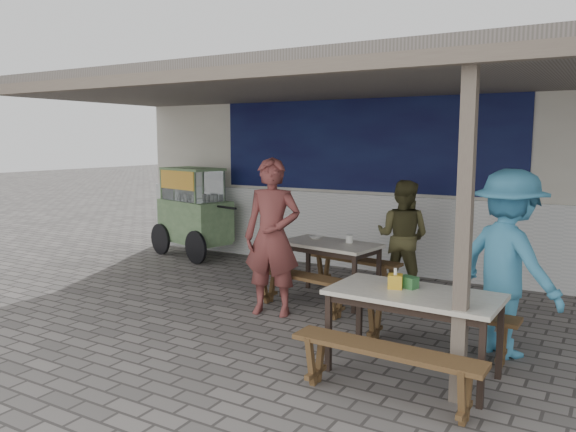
{
  "coord_description": "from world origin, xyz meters",
  "views": [
    {
      "loc": [
        3.34,
        -5.22,
        2.06
      ],
      "look_at": [
        -0.28,
        0.9,
        1.09
      ],
      "focal_mm": 35.0,
      "sensor_mm": 36.0,
      "label": 1
    }
  ],
  "objects_px": {
    "patron_right_table": "(508,263)",
    "condiment_bowl": "(316,237)",
    "bench_right_wall": "(435,319)",
    "vendor_cart": "(194,208)",
    "patron_wall_side": "(403,236)",
    "condiment_jar": "(349,239)",
    "bench_left_wall": "(355,266)",
    "donation_box": "(408,282)",
    "table_left": "(330,249)",
    "bench_right_street": "(385,361)",
    "tissue_box": "(395,281)",
    "patron_street_side": "(272,237)",
    "table_right": "(414,300)",
    "bench_left_street": "(301,284)"
  },
  "relations": [
    {
      "from": "vendor_cart",
      "to": "donation_box",
      "type": "distance_m",
      "value": 5.68
    },
    {
      "from": "vendor_cart",
      "to": "donation_box",
      "type": "xyz_separation_m",
      "value": [
        4.89,
        -2.89,
        -0.05
      ]
    },
    {
      "from": "patron_street_side",
      "to": "patron_wall_side",
      "type": "xyz_separation_m",
      "value": [
        0.99,
        1.73,
        -0.16
      ]
    },
    {
      "from": "patron_right_table",
      "to": "condiment_bowl",
      "type": "bearing_deg",
      "value": 12.31
    },
    {
      "from": "patron_wall_side",
      "to": "condiment_jar",
      "type": "relative_size",
      "value": 15.15
    },
    {
      "from": "bench_left_wall",
      "to": "table_right",
      "type": "distance_m",
      "value": 2.83
    },
    {
      "from": "table_right",
      "to": "patron_wall_side",
      "type": "xyz_separation_m",
      "value": [
        -1.0,
        2.58,
        0.09
      ]
    },
    {
      "from": "condiment_jar",
      "to": "bench_right_street",
      "type": "bearing_deg",
      "value": -59.87
    },
    {
      "from": "patron_right_table",
      "to": "condiment_bowl",
      "type": "xyz_separation_m",
      "value": [
        -2.57,
        0.97,
        -0.12
      ]
    },
    {
      "from": "bench_left_wall",
      "to": "patron_street_side",
      "type": "bearing_deg",
      "value": -96.93
    },
    {
      "from": "vendor_cart",
      "to": "bench_right_wall",
      "type": "bearing_deg",
      "value": -10.24
    },
    {
      "from": "bench_left_street",
      "to": "patron_street_side",
      "type": "bearing_deg",
      "value": -120.47
    },
    {
      "from": "donation_box",
      "to": "patron_right_table",
      "type": "bearing_deg",
      "value": 49.84
    },
    {
      "from": "bench_left_wall",
      "to": "condiment_jar",
      "type": "distance_m",
      "value": 0.68
    },
    {
      "from": "vendor_cart",
      "to": "tissue_box",
      "type": "relative_size",
      "value": 16.27
    },
    {
      "from": "bench_left_wall",
      "to": "patron_right_table",
      "type": "distance_m",
      "value": 2.66
    },
    {
      "from": "table_left",
      "to": "bench_left_wall",
      "type": "relative_size",
      "value": 0.97
    },
    {
      "from": "patron_wall_side",
      "to": "condiment_bowl",
      "type": "bearing_deg",
      "value": 37.08
    },
    {
      "from": "donation_box",
      "to": "tissue_box",
      "type": "bearing_deg",
      "value": -144.13
    },
    {
      "from": "patron_right_table",
      "to": "bench_left_wall",
      "type": "bearing_deg",
      "value": 0.55
    },
    {
      "from": "condiment_bowl",
      "to": "table_right",
      "type": "bearing_deg",
      "value": -44.16
    },
    {
      "from": "donation_box",
      "to": "table_left",
      "type": "bearing_deg",
      "value": 134.29
    },
    {
      "from": "table_left",
      "to": "condiment_bowl",
      "type": "distance_m",
      "value": 0.34
    },
    {
      "from": "table_right",
      "to": "vendor_cart",
      "type": "relative_size",
      "value": 0.73
    },
    {
      "from": "bench_right_street",
      "to": "condiment_jar",
      "type": "distance_m",
      "value": 2.89
    },
    {
      "from": "bench_right_wall",
      "to": "vendor_cart",
      "type": "height_order",
      "value": "vendor_cart"
    },
    {
      "from": "bench_left_wall",
      "to": "patron_street_side",
      "type": "relative_size",
      "value": 0.74
    },
    {
      "from": "table_right",
      "to": "patron_street_side",
      "type": "distance_m",
      "value": 2.18
    },
    {
      "from": "vendor_cart",
      "to": "patron_right_table",
      "type": "distance_m",
      "value": 5.96
    },
    {
      "from": "patron_street_side",
      "to": "patron_right_table",
      "type": "xyz_separation_m",
      "value": [
        2.6,
        0.07,
        -0.03
      ]
    },
    {
      "from": "vendor_cart",
      "to": "patron_wall_side",
      "type": "xyz_separation_m",
      "value": [
        3.98,
        -0.41,
        -0.09
      ]
    },
    {
      "from": "bench_right_wall",
      "to": "donation_box",
      "type": "height_order",
      "value": "donation_box"
    },
    {
      "from": "patron_street_side",
      "to": "donation_box",
      "type": "height_order",
      "value": "patron_street_side"
    },
    {
      "from": "table_right",
      "to": "tissue_box",
      "type": "xyz_separation_m",
      "value": [
        -0.19,
        0.04,
        0.14
      ]
    },
    {
      "from": "bench_left_wall",
      "to": "vendor_cart",
      "type": "height_order",
      "value": "vendor_cart"
    },
    {
      "from": "table_left",
      "to": "patron_street_side",
      "type": "bearing_deg",
      "value": -101.39
    },
    {
      "from": "bench_right_street",
      "to": "tissue_box",
      "type": "height_order",
      "value": "tissue_box"
    },
    {
      "from": "condiment_jar",
      "to": "table_right",
      "type": "bearing_deg",
      "value": -51.88
    },
    {
      "from": "bench_right_wall",
      "to": "tissue_box",
      "type": "relative_size",
      "value": 12.55
    },
    {
      "from": "donation_box",
      "to": "bench_left_street",
      "type": "bearing_deg",
      "value": 148.34
    },
    {
      "from": "bench_left_street",
      "to": "vendor_cart",
      "type": "height_order",
      "value": "vendor_cart"
    },
    {
      "from": "table_left",
      "to": "condiment_bowl",
      "type": "height_order",
      "value": "condiment_bowl"
    },
    {
      "from": "bench_right_street",
      "to": "vendor_cart",
      "type": "relative_size",
      "value": 0.77
    },
    {
      "from": "bench_left_wall",
      "to": "patron_wall_side",
      "type": "xyz_separation_m",
      "value": [
        0.58,
        0.26,
        0.43
      ]
    },
    {
      "from": "bench_right_street",
      "to": "patron_wall_side",
      "type": "height_order",
      "value": "patron_wall_side"
    },
    {
      "from": "table_left",
      "to": "bench_right_wall",
      "type": "relative_size",
      "value": 0.86
    },
    {
      "from": "bench_left_wall",
      "to": "patron_right_table",
      "type": "height_order",
      "value": "patron_right_table"
    },
    {
      "from": "bench_right_wall",
      "to": "patron_right_table",
      "type": "distance_m",
      "value": 0.87
    },
    {
      "from": "table_right",
      "to": "condiment_bowl",
      "type": "distance_m",
      "value": 2.73
    },
    {
      "from": "table_right",
      "to": "bench_right_wall",
      "type": "height_order",
      "value": "table_right"
    }
  ]
}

